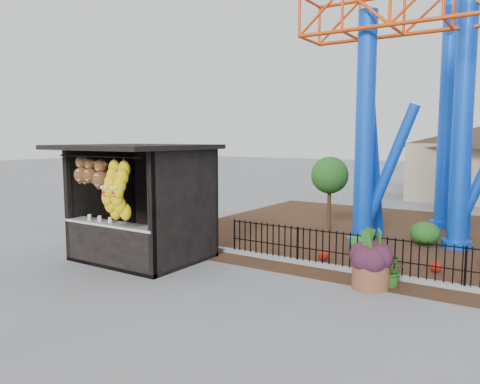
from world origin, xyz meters
The scene contains 9 objects.
ground centered at (0.00, 0.00, 0.00)m, with size 120.00×120.00×0.00m, color slate.
mulch_bed centered at (4.00, 8.00, 0.01)m, with size 18.00×12.00×0.02m, color #331E11.
curb centered at (4.00, 3.00, 0.06)m, with size 18.00×0.18×0.12m, color gray.
prize_booth centered at (-2.98, 0.91, 1.53)m, with size 3.50×3.40×3.12m.
picket_fence centered at (4.90, 3.00, 0.50)m, with size 12.20×0.06×1.00m, color black, non-canonical shape.
terracotta_planter centered at (3.03, 2.09, 0.30)m, with size 0.80×0.80×0.59m, color brown.
planter_foliage centered at (3.03, 2.09, 0.91)m, with size 0.70×0.70×0.64m, color #341424.
potted_plant centered at (3.40, 2.41, 0.39)m, with size 0.71×0.61×0.78m, color #285117.
landscaping centered at (4.37, 5.94, 0.31)m, with size 8.25×4.07×0.72m.
Camera 1 is at (6.11, -7.86, 3.31)m, focal length 35.00 mm.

